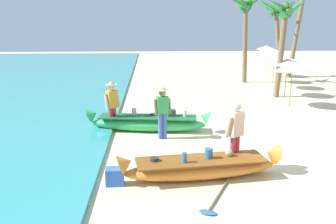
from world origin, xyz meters
The scene contains 18 objects.
ground_plane centered at (0.00, 0.00, 0.00)m, with size 80.00×80.00×0.00m, color beige.
boat_orange_foreground centered at (-1.34, -1.32, 0.27)m, with size 4.03×1.30×0.78m.
boat_green_midground centered at (-2.60, 2.63, 0.29)m, with size 4.28×1.30×0.82m.
person_vendor_hatted centered at (-2.14, 1.76, 0.99)m, with size 0.58×0.44×1.70m.
person_tourist_customer centered at (-0.44, -0.88, 0.99)m, with size 0.57×0.47×1.74m.
person_vendor_assistant centered at (-3.82, 2.70, 1.00)m, with size 0.55×0.50×1.74m.
parasol_row_0 centered at (3.68, 6.04, 1.75)m, with size 1.60×1.60×1.91m.
parasol_row_1 centered at (4.34, 8.38, 1.75)m, with size 1.60×1.60×1.91m.
parasol_row_2 centered at (4.96, 10.61, 1.75)m, with size 1.60×1.60×1.91m.
parasol_row_3 centered at (5.22, 12.73, 1.75)m, with size 1.60×1.60×1.91m.
parasol_row_4 centered at (6.12, 15.28, 1.75)m, with size 1.60×1.60×1.91m.
parasol_row_5 centered at (6.55, 17.73, 1.75)m, with size 1.60×1.60×1.91m.
parasol_row_6 centered at (7.00, 19.82, 1.75)m, with size 1.60×1.60×1.91m.
palm_tree_tall_inland centered at (6.04, 15.39, 4.16)m, with size 2.97×2.51×5.28m.
palm_tree_mid_cluster centered at (3.99, 8.29, 3.96)m, with size 2.38×2.64×4.87m.
palm_tree_far_behind centered at (3.34, 13.01, 4.40)m, with size 2.83×2.86×5.47m.
cooler_box centered at (-3.36, -1.59, 0.20)m, with size 0.41×0.31×0.39m, color blue.
paddle centered at (-1.19, -2.47, 0.03)m, with size 1.01×1.77×0.05m.
Camera 1 is at (-2.55, -9.25, 3.57)m, focal length 38.41 mm.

